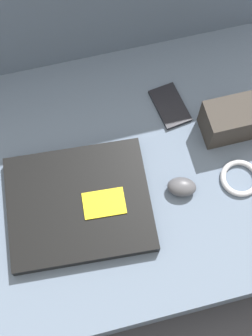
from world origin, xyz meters
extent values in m
plane|color=#38383D|center=(0.00, 0.00, 0.00)|extent=(8.00, 8.00, 0.00)
cube|color=slate|center=(0.00, 0.00, 0.07)|extent=(1.09, 0.65, 0.14)
cube|color=black|center=(-0.12, -0.05, 0.15)|extent=(0.33, 0.28, 0.03)
cube|color=yellow|center=(-0.07, -0.07, 0.17)|extent=(0.09, 0.07, 0.00)
ellipsoid|color=#4C4C51|center=(0.11, -0.07, 0.15)|extent=(0.07, 0.06, 0.03)
cube|color=black|center=(0.14, 0.14, 0.14)|extent=(0.08, 0.12, 0.01)
cube|color=#38332D|center=(0.26, 0.05, 0.18)|extent=(0.14, 0.08, 0.09)
torus|color=#B2B2B7|center=(0.24, -0.08, 0.14)|extent=(0.09, 0.09, 0.01)
camera|label=1|loc=(-0.10, -0.38, 1.12)|focal=50.00mm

